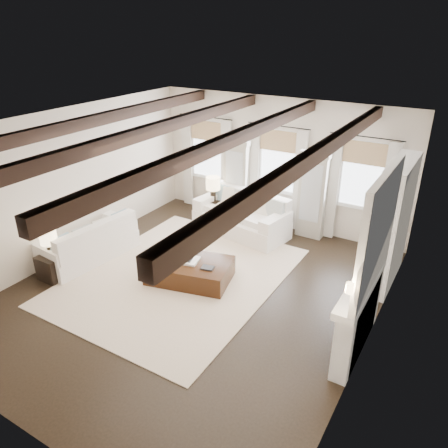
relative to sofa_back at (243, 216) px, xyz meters
The scene contains 16 objects.
ground 2.91m from the sofa_back, 80.33° to the right, with size 7.50×7.50×0.00m, color black.
room_shell 2.74m from the sofa_back, 57.66° to the right, with size 6.54×7.54×3.22m.
area_rug 2.58m from the sofa_back, 92.18° to the right, with size 3.82×4.80×0.02m, color beige.
sofa_back is the anchor object (origin of this frame).
sofa_left 3.67m from the sofa_back, 126.82° to the right, with size 1.16×2.21×0.91m.
ottoman 2.54m from the sofa_back, 86.18° to the right, with size 1.62×1.01×0.43m, color black.
tray 2.54m from the sofa_back, 87.95° to the right, with size 0.50×0.38×0.04m, color white.
book_lower 2.56m from the sofa_back, 88.01° to the right, with size 0.26×0.20×0.04m, color #262628.
book_upper 2.50m from the sofa_back, 88.81° to the right, with size 0.22×0.17×0.03m, color beige.
book_loose 2.64m from the sofa_back, 76.38° to the right, with size 0.24×0.18×0.03m, color #262628.
side_table_front 4.49m from the sofa_back, 120.15° to the right, with size 0.51×0.51×0.51m, color black.
lamp_front 4.52m from the sofa_back, 120.15° to the right, with size 0.34×0.34×0.58m.
side_table_back 0.95m from the sofa_back, behind, with size 0.40×0.40×0.60m, color black.
lamp_back 1.13m from the sofa_back, behind, with size 0.36×0.36×0.62m.
candlestick_near 4.48m from the sofa_back, 40.94° to the right, with size 0.18×0.18×0.88m.
candlestick_far 4.30m from the sofa_back, 38.11° to the right, with size 0.15×0.15×0.76m.
Camera 1 is at (4.17, -5.82, 4.81)m, focal length 35.00 mm.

